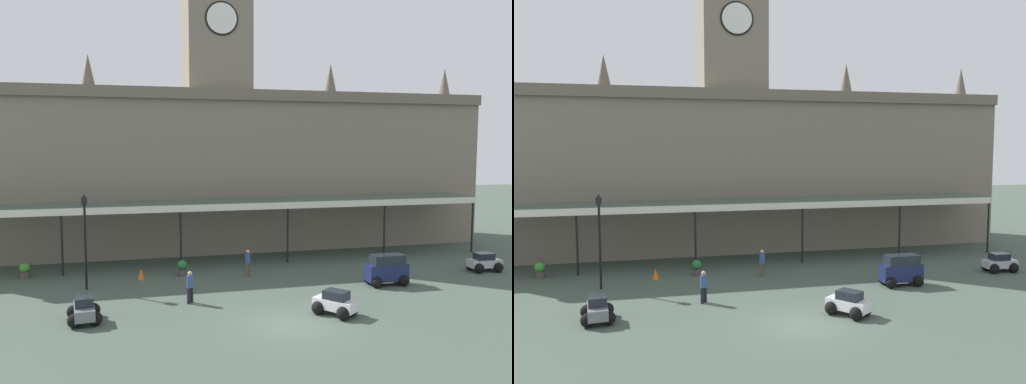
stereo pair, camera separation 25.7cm
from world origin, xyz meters
The scene contains 13 objects.
ground_plane centered at (0.00, 0.00, 0.00)m, with size 140.00×140.00×0.00m, color #425046.
station_building centered at (0.00, 18.93, 6.74)m, with size 42.32×7.04×21.39m.
entrance_canopy centered at (0.00, 13.19, 4.12)m, with size 36.57×3.26×4.27m.
car_navy_van centered at (7.46, 5.06, 0.81)m, with size 2.40×1.60×1.77m.
car_silver_sedan centered at (15.15, 6.52, 0.50)m, with size 2.10×1.60×1.19m.
car_white_sedan centered at (2.48, 0.79, 0.50)m, with size 2.16×2.25×1.19m.
car_grey_sedan centered at (-9.04, 2.68, 0.50)m, with size 1.66×2.13×1.19m.
pedestrian_near_entrance centered at (0.12, 8.92, 0.91)m, with size 0.34×0.34×1.67m.
pedestrian_beside_cars centered at (-3.99, 4.34, 0.91)m, with size 0.34×0.34×1.67m.
victorian_lamppost centered at (-9.30, 8.30, 3.29)m, with size 0.30×0.30×5.34m.
traffic_cone centered at (-6.27, 9.78, 0.34)m, with size 0.40×0.40×0.68m, color orange.
planter_forecourt_centre centered at (-3.75, 10.14, 0.49)m, with size 0.60×0.60×0.96m.
planter_by_canopy centered at (-13.09, 11.76, 0.49)m, with size 0.60×0.60×0.96m.
Camera 1 is at (-7.14, -21.75, 8.04)m, focal length 36.63 mm.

